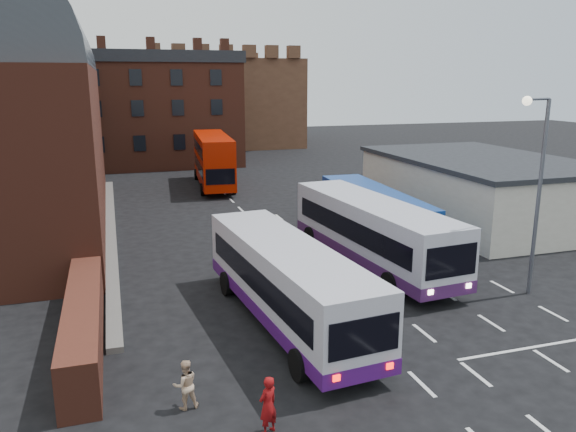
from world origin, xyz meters
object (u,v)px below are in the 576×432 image
object	(u,v)px
bus_red_double	(213,160)
pedestrian_beige	(185,385)
bus_white_outbound	(287,277)
pedestrian_red	(268,405)
bus_white_inbound	(372,228)
bus_blue	(374,212)
street_lamp	(536,179)

from	to	relation	value
bus_red_double	pedestrian_beige	bearing A→B (deg)	83.16
bus_white_outbound	pedestrian_red	bearing A→B (deg)	-116.81
bus_red_double	pedestrian_red	xyz separation A→B (m)	(-5.01, -35.91, -1.60)
bus_white_outbound	bus_white_inbound	xyz separation A→B (m)	(6.22, 5.33, 0.10)
bus_blue	street_lamp	xyz separation A→B (m)	(2.76, -9.64, 3.43)
bus_white_inbound	bus_red_double	world-z (taller)	bus_red_double
pedestrian_red	pedestrian_beige	size ratio (longest dim) A/B	1.11
bus_white_inbound	pedestrian_beige	bearing A→B (deg)	38.00
bus_white_outbound	pedestrian_red	world-z (taller)	bus_white_outbound
bus_blue	pedestrian_beige	world-z (taller)	bus_blue
bus_white_outbound	street_lamp	size ratio (longest dim) A/B	1.37
bus_blue	pedestrian_beige	bearing A→B (deg)	49.95
bus_white_outbound	pedestrian_beige	distance (m)	6.69
bus_blue	bus_red_double	world-z (taller)	bus_red_double
bus_white_outbound	pedestrian_beige	xyz separation A→B (m)	(-4.58, -4.74, -1.14)
street_lamp	pedestrian_red	distance (m)	15.60
street_lamp	bus_blue	bearing A→B (deg)	106.00
bus_white_outbound	street_lamp	distance (m)	11.50
bus_white_outbound	bus_white_inbound	world-z (taller)	bus_white_inbound
bus_blue	pedestrian_beige	size ratio (longest dim) A/B	7.57
bus_white_inbound	bus_red_double	distance (m)	24.28
bus_white_inbound	pedestrian_red	size ratio (longest dim) A/B	7.54
bus_white_outbound	pedestrian_red	size ratio (longest dim) A/B	7.15
bus_red_double	pedestrian_beige	world-z (taller)	bus_red_double
bus_red_double	pedestrian_red	distance (m)	36.29
bus_white_inbound	street_lamp	distance (m)	8.12
bus_white_outbound	bus_red_double	xyz separation A→B (m)	(2.40, 29.30, 0.54)
bus_white_outbound	pedestrian_beige	size ratio (longest dim) A/B	7.94
pedestrian_red	bus_blue	bearing A→B (deg)	-153.43
bus_blue	bus_red_double	bearing A→B (deg)	-71.37
street_lamp	pedestrian_red	xyz separation A→B (m)	(-13.60, -6.23, -4.42)
pedestrian_red	pedestrian_beige	xyz separation A→B (m)	(-1.97, 1.87, -0.08)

